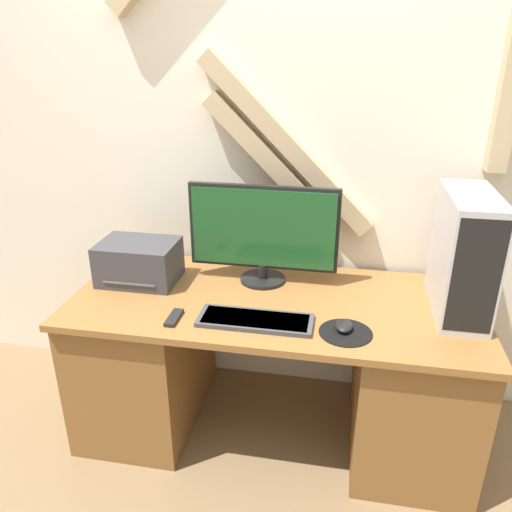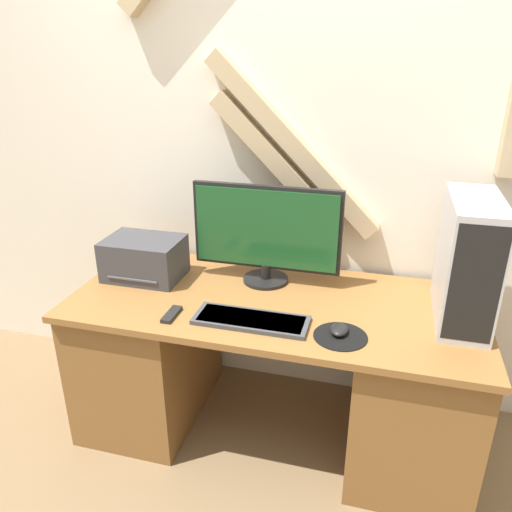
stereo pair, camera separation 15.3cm
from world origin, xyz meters
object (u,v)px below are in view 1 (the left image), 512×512
at_px(computer_tower, 464,254).
at_px(keyboard, 255,320).
at_px(mouse, 344,326).
at_px(monitor, 263,232).
at_px(printer, 139,262).
at_px(remote_control, 174,318).

bearing_deg(computer_tower, keyboard, -161.97).
relative_size(keyboard, mouse, 4.78).
xyz_separation_m(monitor, keyboard, (0.04, -0.38, -0.23)).
distance_m(computer_tower, printer, 1.41).
bearing_deg(computer_tower, printer, 179.30).
distance_m(monitor, mouse, 0.58).
height_order(mouse, printer, printer).
relative_size(mouse, printer, 0.27).
distance_m(keyboard, mouse, 0.35).
bearing_deg(printer, monitor, 10.68).
distance_m(computer_tower, remote_control, 1.19).
height_order(keyboard, mouse, mouse).
distance_m(monitor, printer, 0.59).
bearing_deg(computer_tower, remote_control, -165.14).
bearing_deg(keyboard, printer, 155.16).
relative_size(monitor, computer_tower, 1.37).
relative_size(mouse, computer_tower, 0.19).
xyz_separation_m(monitor, remote_control, (-0.29, -0.42, -0.24)).
bearing_deg(remote_control, computer_tower, 14.86).
height_order(keyboard, printer, printer).
distance_m(monitor, computer_tower, 0.84).
xyz_separation_m(computer_tower, remote_control, (-1.12, -0.30, -0.24)).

